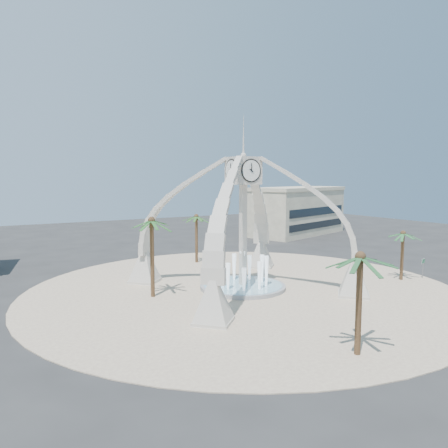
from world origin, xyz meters
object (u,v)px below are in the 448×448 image
clock_tower (243,220)px  palm_east (403,234)px  palm_west (152,222)px  street_sign (423,264)px  fountain (243,286)px  palm_north (196,217)px  palm_south (360,258)px

clock_tower → palm_east: bearing=-18.3°
palm_east → palm_west: palm_west is taller
palm_east → street_sign: 4.12m
fountain → palm_north: bearing=81.8°
palm_west → palm_south: (5.91, -17.90, -0.82)m
palm_west → street_sign: (26.66, -7.53, -5.09)m
fountain → palm_south: palm_south is taller
clock_tower → palm_north: size_ratio=2.81×
fountain → street_sign: size_ratio=3.66×
street_sign → palm_south: bearing=-170.2°
clock_tower → palm_west: clock_tower is taller
fountain → street_sign: 19.31m
street_sign → palm_north: bearing=113.6°
palm_east → palm_west: bearing=164.1°
palm_west → street_sign: palm_west is taller
fountain → palm_west: bearing=168.9°
palm_south → clock_tower: bearing=81.6°
fountain → palm_south: size_ratio=1.20×
clock_tower → palm_east: size_ratio=3.28×
clock_tower → palm_east: 16.76m
palm_south → palm_east: bearing=31.2°
palm_west → clock_tower: bearing=-11.1°
clock_tower → palm_south: 16.45m
palm_north → fountain: bearing=-98.2°
fountain → palm_north: (1.93, 13.46, 5.33)m
palm_east → palm_north: 23.31m
street_sign → palm_west: bearing=147.5°
palm_west → palm_north: bearing=49.1°
clock_tower → fountain: clock_tower is taller
clock_tower → palm_east: (15.83, -5.23, -1.73)m
palm_south → street_sign: 23.59m
clock_tower → palm_west: 8.48m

